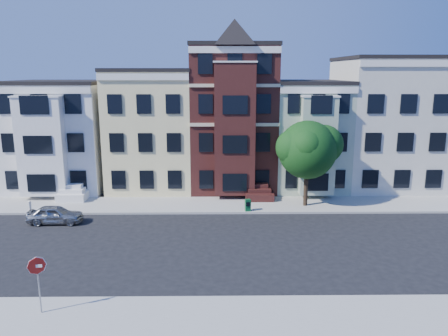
{
  "coord_description": "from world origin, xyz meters",
  "views": [
    {
      "loc": [
        -1.22,
        -23.94,
        10.01
      ],
      "look_at": [
        -0.91,
        2.41,
        4.2
      ],
      "focal_mm": 35.0,
      "sensor_mm": 36.0,
      "label": 1
    }
  ],
  "objects_px": {
    "street_tree": "(307,154)",
    "parked_car": "(55,214)",
    "fire_hydrant": "(30,207)",
    "stop_sign": "(38,281)",
    "newspaper_box": "(248,205)"
  },
  "relations": [
    {
      "from": "street_tree",
      "to": "fire_hydrant",
      "type": "relative_size",
      "value": 12.31
    },
    {
      "from": "stop_sign",
      "to": "fire_hydrant",
      "type": "bearing_deg",
      "value": 105.69
    },
    {
      "from": "fire_hydrant",
      "to": "stop_sign",
      "type": "height_order",
      "value": "stop_sign"
    },
    {
      "from": "parked_car",
      "to": "newspaper_box",
      "type": "xyz_separation_m",
      "value": [
        13.15,
        2.08,
        -0.04
      ]
    },
    {
      "from": "parked_car",
      "to": "newspaper_box",
      "type": "relative_size",
      "value": 4.2
    },
    {
      "from": "street_tree",
      "to": "parked_car",
      "type": "bearing_deg",
      "value": -169.08
    },
    {
      "from": "parked_car",
      "to": "newspaper_box",
      "type": "height_order",
      "value": "parked_car"
    },
    {
      "from": "street_tree",
      "to": "fire_hydrant",
      "type": "bearing_deg",
      "value": -176.27
    },
    {
      "from": "street_tree",
      "to": "newspaper_box",
      "type": "relative_size",
      "value": 9.17
    },
    {
      "from": "newspaper_box",
      "to": "parked_car",
      "type": "bearing_deg",
      "value": 179.47
    },
    {
      "from": "street_tree",
      "to": "fire_hydrant",
      "type": "height_order",
      "value": "street_tree"
    },
    {
      "from": "street_tree",
      "to": "stop_sign",
      "type": "height_order",
      "value": "street_tree"
    },
    {
      "from": "parked_car",
      "to": "newspaper_box",
      "type": "distance_m",
      "value": 13.31
    },
    {
      "from": "fire_hydrant",
      "to": "stop_sign",
      "type": "xyz_separation_m",
      "value": [
        6.18,
        -13.59,
        1.09
      ]
    },
    {
      "from": "parked_car",
      "to": "stop_sign",
      "type": "height_order",
      "value": "stop_sign"
    }
  ]
}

